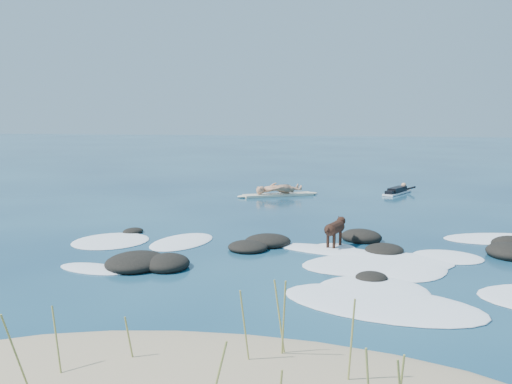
# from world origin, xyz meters

# --- Properties ---
(ground) EXTENTS (160.00, 160.00, 0.00)m
(ground) POSITION_xyz_m (0.00, 0.00, 0.00)
(ground) COLOR #0A2642
(ground) RESTS_ON ground
(dune_grass) EXTENTS (4.39, 2.02, 1.19)m
(dune_grass) POSITION_xyz_m (0.48, -8.12, 0.64)
(dune_grass) COLOR #979749
(dune_grass) RESTS_ON ground
(reef_rocks) EXTENTS (14.60, 7.08, 0.51)m
(reef_rocks) POSITION_xyz_m (0.29, -1.46, 0.10)
(reef_rocks) COLOR black
(reef_rocks) RESTS_ON ground
(breaking_foam) EXTENTS (14.10, 8.85, 0.12)m
(breaking_foam) POSITION_xyz_m (1.85, -1.43, 0.01)
(breaking_foam) COLOR white
(breaking_foam) RESTS_ON ground
(standing_surfer_rig) EXTENTS (3.32, 2.11, 2.07)m
(standing_surfer_rig) POSITION_xyz_m (-2.13, 9.42, 0.82)
(standing_surfer_rig) COLOR beige
(standing_surfer_rig) RESTS_ON ground
(paddling_surfer_rig) EXTENTS (1.48, 2.29, 0.41)m
(paddling_surfer_rig) POSITION_xyz_m (2.86, 11.20, 0.14)
(paddling_surfer_rig) COLOR white
(paddling_surfer_rig) RESTS_ON ground
(dog) EXTENTS (0.56, 1.23, 0.80)m
(dog) POSITION_xyz_m (0.90, 0.28, 0.53)
(dog) COLOR black
(dog) RESTS_ON ground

